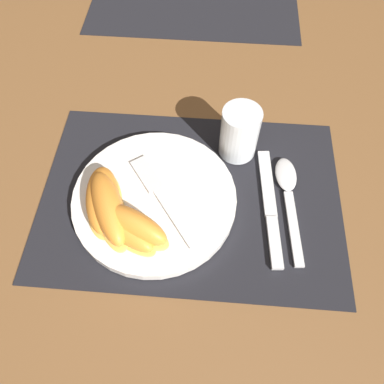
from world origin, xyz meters
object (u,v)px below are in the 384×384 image
Objects in this scene: spoon at (288,188)px; citrus_wedge_1 at (109,208)px; fork at (159,193)px; juice_glass at (239,135)px; citrus_wedge_3 at (134,225)px; citrus_wedge_2 at (121,227)px; citrus_wedge_0 at (103,200)px; plate at (155,199)px; knife at (270,208)px.

citrus_wedge_1 is at bearing -164.31° from spoon.
spoon is at bearing 9.66° from fork.
fork is at bearing -170.34° from spoon.
juice_glass is 0.76× the size of citrus_wedge_3.
juice_glass reaches higher than spoon.
citrus_wedge_3 reaches higher than citrus_wedge_2.
juice_glass is 0.24m from citrus_wedge_0.
citrus_wedge_1 is (0.01, -0.02, 0.00)m from citrus_wedge_0.
citrus_wedge_2 reaches higher than spoon.
spoon is 1.50× the size of citrus_wedge_2.
citrus_wedge_0 is 0.92× the size of citrus_wedge_1.
citrus_wedge_1 is at bearing -148.58° from plate.
knife is at bearing 4.83° from citrus_wedge_0.
juice_glass reaches higher than citrus_wedge_1.
fork is at bearing 31.44° from citrus_wedge_1.
plate is 0.07m from citrus_wedge_3.
citrus_wedge_1 is 0.03m from citrus_wedge_2.
citrus_wedge_3 is at bearing -30.38° from citrus_wedge_1.
juice_glass is 0.44× the size of knife.
juice_glass is 0.71× the size of citrus_wedge_0.
citrus_wedge_0 is (-0.20, -0.13, -0.01)m from juice_glass.
citrus_wedge_3 is at bearing -130.38° from juice_glass.
citrus_wedge_0 is (-0.08, -0.03, 0.01)m from fork.
citrus_wedge_0 is at bearing -162.17° from fork.
citrus_wedge_3 is at bearing -113.04° from fork.
knife is 0.25m from citrus_wedge_0.
spoon is at bearing 53.47° from knife.
plate is at bearing -169.44° from spoon.
citrus_wedge_0 reaches higher than knife.
citrus_wedge_0 is 1.01× the size of citrus_wedge_2.
knife is (0.05, -0.11, -0.04)m from juice_glass.
knife is at bearing 15.87° from citrus_wedge_2.
citrus_wedge_0 is (-0.28, -0.06, 0.03)m from spoon.
citrus_wedge_2 is at bearing -122.10° from plate.
spoon is at bearing 23.38° from citrus_wedge_3.
citrus_wedge_1 and citrus_wedge_3 have the same top height.
fork is 1.23× the size of citrus_wedge_2.
citrus_wedge_3 is (0.02, 0.00, 0.00)m from citrus_wedge_2.
juice_glass is 0.11m from spoon.
fork is 0.08m from citrus_wedge_2.
citrus_wedge_1 is at bearing 129.44° from citrus_wedge_2.
citrus_wedge_2 is at bearing -173.93° from citrus_wedge_3.
citrus_wedge_3 reaches higher than plate.
juice_glass is 0.24m from citrus_wedge_2.
citrus_wedge_1 reaches higher than citrus_wedge_0.
plate is at bearing 16.21° from citrus_wedge_0.
spoon is at bearing 15.69° from citrus_wedge_1.
citrus_wedge_2 is (0.02, -0.03, -0.00)m from citrus_wedge_1.
juice_glass is 0.72× the size of citrus_wedge_2.
citrus_wedge_1 is (-0.18, -0.15, -0.00)m from juice_glass.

